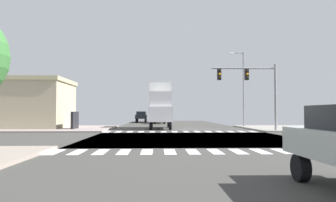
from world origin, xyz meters
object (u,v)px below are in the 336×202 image
at_px(sedan_queued_2, 141,116).
at_px(box_truck_trailing_1, 159,108).
at_px(traffic_signal_mast, 250,82).
at_px(sedan_leading_3, 159,116).
at_px(street_lamp, 242,83).
at_px(box_truck_middle_2, 160,104).
at_px(bank_building, 7,104).

height_order(sedan_queued_2, box_truck_trailing_1, box_truck_trailing_1).
xyz_separation_m(traffic_signal_mast, sedan_leading_3, (-7.98, 20.76, -3.34)).
relative_size(traffic_signal_mast, box_truck_trailing_1, 0.84).
bearing_deg(street_lamp, traffic_signal_mast, -99.83).
bearing_deg(box_truck_middle_2, box_truck_trailing_1, -90.00).
height_order(traffic_signal_mast, box_truck_trailing_1, traffic_signal_mast).
relative_size(street_lamp, sedan_leading_3, 2.03).
relative_size(box_truck_trailing_1, box_truck_middle_2, 1.00).
xyz_separation_m(sedan_queued_2, box_truck_trailing_1, (3.00, 3.13, 1.45)).
distance_m(sedan_leading_3, box_truck_middle_2, 14.88).
height_order(traffic_signal_mast, box_truck_middle_2, traffic_signal_mast).
height_order(bank_building, box_truck_middle_2, bank_building).
bearing_deg(box_truck_middle_2, street_lamp, -165.26).
bearing_deg(box_truck_middle_2, sedan_leading_3, -90.00).
bearing_deg(traffic_signal_mast, sedan_leading_3, 111.03).
xyz_separation_m(street_lamp, sedan_leading_3, (-9.44, 12.32, -4.04)).
bearing_deg(traffic_signal_mast, box_truck_middle_2, 143.28).
bearing_deg(sedan_queued_2, street_lamp, 126.18).
bearing_deg(sedan_queued_2, box_truck_trailing_1, -133.76).
relative_size(traffic_signal_mast, street_lamp, 0.70).
distance_m(street_lamp, box_truck_middle_2, 10.10).
distance_m(bank_building, box_truck_trailing_1, 27.84).
relative_size(bank_building, box_truck_middle_2, 1.99).
height_order(street_lamp, box_truck_middle_2, street_lamp).
height_order(sedan_leading_3, box_truck_middle_2, box_truck_middle_2).
bearing_deg(sedan_leading_3, box_truck_trailing_1, -90.00).
relative_size(street_lamp, box_truck_middle_2, 1.21).
bearing_deg(street_lamp, bank_building, -174.32).
distance_m(sedan_queued_2, box_truck_trailing_1, 4.57).
distance_m(street_lamp, sedan_leading_3, 16.04).
relative_size(street_lamp, box_truck_trailing_1, 1.21).
bearing_deg(street_lamp, box_truck_trailing_1, 115.11).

